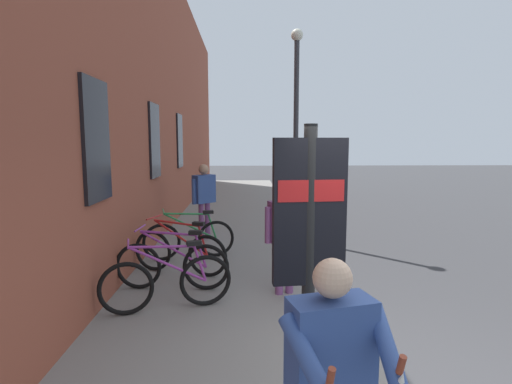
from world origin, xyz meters
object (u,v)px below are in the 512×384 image
object	(u,v)px
bicycle_end_of_row	(173,265)
bicycle_leaning_wall	(190,239)
pedestrian_near_bus	(285,228)
bicycle_nearest_sign	(168,282)
tourist_with_hotdogs	(332,369)
street_lamp	(296,115)
bicycle_by_door	(180,252)
transit_info_sign	(309,232)
pedestrian_by_facade	(204,194)

from	to	relation	value
bicycle_end_of_row	bicycle_leaning_wall	size ratio (longest dim) A/B	1.02
pedestrian_near_bus	bicycle_nearest_sign	bearing A→B (deg)	108.79
pedestrian_near_bus	tourist_with_hotdogs	bearing A→B (deg)	178.14
bicycle_end_of_row	street_lamp	xyz separation A→B (m)	(3.60, -2.35, 2.50)
bicycle_by_door	transit_info_sign	bearing A→B (deg)	-157.58
bicycle_by_door	street_lamp	bearing A→B (deg)	-39.44
bicycle_nearest_sign	transit_info_sign	distance (m)	3.02
bicycle_by_door	street_lamp	distance (m)	4.47
bicycle_end_of_row	pedestrian_near_bus	bearing A→B (deg)	-97.31
bicycle_by_door	street_lamp	size ratio (longest dim) A/B	0.35
bicycle_leaning_wall	street_lamp	size ratio (longest dim) A/B	0.36
bicycle_end_of_row	tourist_with_hotdogs	distance (m)	4.30
tourist_with_hotdogs	pedestrian_near_bus	bearing A→B (deg)	-1.86
transit_info_sign	bicycle_end_of_row	bearing A→B (deg)	27.09
bicycle_by_door	tourist_with_hotdogs	xyz separation A→B (m)	(-4.70, -1.58, 0.63)
bicycle_by_door	tourist_with_hotdogs	distance (m)	4.99
street_lamp	bicycle_nearest_sign	bearing A→B (deg)	152.48
bicycle_nearest_sign	tourist_with_hotdogs	size ratio (longest dim) A/B	1.05
bicycle_nearest_sign	tourist_with_hotdogs	xyz separation A→B (m)	(-3.17, -1.51, 0.63)
bicycle_nearest_sign	pedestrian_near_bus	xyz separation A→B (m)	(0.56, -1.63, 0.61)
bicycle_leaning_wall	street_lamp	bearing A→B (deg)	-49.64
bicycle_leaning_wall	bicycle_end_of_row	bearing A→B (deg)	178.33
pedestrian_near_bus	street_lamp	size ratio (longest dim) A/B	0.34
bicycle_leaning_wall	transit_info_sign	size ratio (longest dim) A/B	0.72
bicycle_end_of_row	tourist_with_hotdogs	world-z (taller)	tourist_with_hotdogs
transit_info_sign	pedestrian_near_bus	size ratio (longest dim) A/B	1.47
pedestrian_by_facade	tourist_with_hotdogs	bearing A→B (deg)	-169.01
bicycle_leaning_wall	pedestrian_by_facade	size ratio (longest dim) A/B	0.99
bicycle_leaning_wall	transit_info_sign	bearing A→B (deg)	-162.07
transit_info_sign	street_lamp	world-z (taller)	street_lamp
bicycle_by_door	bicycle_leaning_wall	distance (m)	0.90
bicycle_nearest_sign	tourist_with_hotdogs	bearing A→B (deg)	-154.54
bicycle_end_of_row	bicycle_by_door	bearing A→B (deg)	0.16
pedestrian_by_facade	tourist_with_hotdogs	xyz separation A→B (m)	(-7.17, -1.39, -0.05)
pedestrian_by_facade	bicycle_by_door	bearing A→B (deg)	175.66
bicycle_leaning_wall	street_lamp	world-z (taller)	street_lamp
bicycle_nearest_sign	bicycle_leaning_wall	bearing A→B (deg)	0.44
bicycle_by_door	bicycle_leaning_wall	size ratio (longest dim) A/B	0.97
bicycle_leaning_wall	tourist_with_hotdogs	distance (m)	5.84
bicycle_end_of_row	bicycle_by_door	world-z (taller)	same
bicycle_end_of_row	pedestrian_near_bus	size ratio (longest dim) A/B	1.08
bicycle_by_door	tourist_with_hotdogs	world-z (taller)	tourist_with_hotdogs
transit_info_sign	pedestrian_by_facade	bearing A→B (deg)	12.46
pedestrian_near_bus	street_lamp	xyz separation A→B (m)	(3.82, -0.65, 1.90)
pedestrian_near_bus	pedestrian_by_facade	bearing A→B (deg)	23.74
bicycle_leaning_wall	pedestrian_by_facade	xyz separation A→B (m)	(1.57, -0.14, 0.68)
transit_info_sign	pedestrian_by_facade	xyz separation A→B (m)	(6.32, 1.40, -0.53)
pedestrian_near_bus	bicycle_by_door	bearing A→B (deg)	60.45
bicycle_leaning_wall	street_lamp	xyz separation A→B (m)	(1.95, -2.30, 2.50)
tourist_with_hotdogs	bicycle_end_of_row	bearing A→B (deg)	21.79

